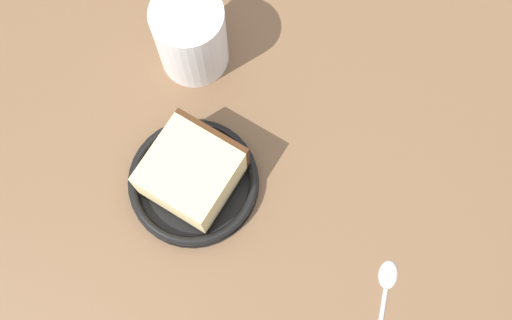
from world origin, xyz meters
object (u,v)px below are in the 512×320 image
object	(u,v)px
cake_slice	(192,172)
tea_mug	(192,35)
small_plate	(194,182)
teaspoon	(386,295)

from	to	relation	value
cake_slice	tea_mug	bearing A→B (deg)	101.09
small_plate	cake_slice	world-z (taller)	cake_slice
cake_slice	tea_mug	distance (cm)	15.28
small_plate	cake_slice	xyz separation A→B (cm)	(0.10, 0.25, 2.97)
small_plate	teaspoon	size ratio (longest dim) A/B	1.11
tea_mug	teaspoon	distance (cm)	34.44
cake_slice	teaspoon	size ratio (longest dim) A/B	0.89
small_plate	teaspoon	distance (cm)	23.36
small_plate	cake_slice	distance (cm)	2.98
tea_mug	teaspoon	size ratio (longest dim) A/B	0.82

